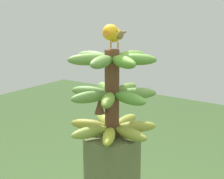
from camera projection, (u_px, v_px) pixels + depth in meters
banana_bunch at (112, 94)px, 1.23m from camera, size 0.32×0.32×0.31m
perched_bird at (113, 34)px, 1.20m from camera, size 0.21×0.09×0.09m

